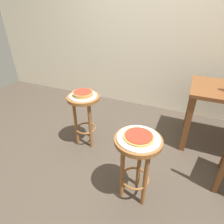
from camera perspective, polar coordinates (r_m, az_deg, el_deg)
ground_plane at (r=2.02m, az=-2.30°, el=-17.34°), size 6.00×6.00×0.00m
back_wall at (r=2.94m, az=13.30°, el=29.50°), size 6.00×0.10×3.00m
stool_foreground at (r=1.49m, az=7.80°, el=-13.35°), size 0.36×0.36×0.63m
serving_plate_foreground at (r=1.38m, az=8.29°, el=-8.07°), size 0.32×0.32×0.01m
pizza_foreground at (r=1.37m, az=8.34°, el=-7.54°), size 0.23×0.23×0.02m
stool_middle at (r=2.11m, az=-8.66°, el=0.74°), size 0.36×0.36×0.63m
serving_plate_middle at (r=2.03m, az=-9.03°, el=5.02°), size 0.30×0.30×0.01m
pizza_middle at (r=2.02m, az=-9.09°, el=5.75°), size 0.23×0.23×0.05m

